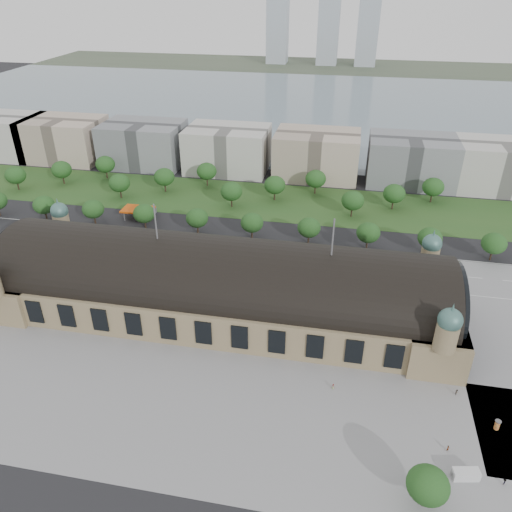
% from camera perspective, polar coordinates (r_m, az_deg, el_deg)
% --- Properties ---
extents(ground, '(900.00, 900.00, 0.00)m').
position_cam_1_polar(ground, '(169.34, -4.00, -6.26)').
color(ground, black).
rests_on(ground, ground).
extents(station, '(150.00, 48.40, 44.30)m').
position_cam_1_polar(station, '(163.48, -4.13, -3.35)').
color(station, '#867653').
rests_on(station, ground).
extents(plaza_south, '(190.00, 48.00, 0.12)m').
position_cam_1_polar(plaza_south, '(135.62, -4.56, -17.60)').
color(plaza_south, gray).
rests_on(plaza_south, ground).
extents(road_slab, '(260.00, 26.00, 0.10)m').
position_cam_1_polar(road_slab, '(204.95, -6.77, 0.58)').
color(road_slab, black).
rests_on(road_slab, ground).
extents(grass_belt, '(300.00, 45.00, 0.10)m').
position_cam_1_polar(grass_belt, '(251.25, -2.03, 6.54)').
color(grass_belt, '#295221').
rests_on(grass_belt, ground).
extents(petrol_station, '(14.00, 13.00, 5.05)m').
position_cam_1_polar(petrol_station, '(237.61, -12.77, 5.13)').
color(petrol_station, '#CC4B0C').
rests_on(petrol_station, ground).
extents(lake, '(700.00, 320.00, 0.08)m').
position_cam_1_polar(lake, '(442.55, 6.07, 16.79)').
color(lake, slate).
rests_on(lake, ground).
extents(far_shore, '(700.00, 120.00, 0.14)m').
position_cam_1_polar(far_shore, '(638.47, 7.96, 20.73)').
color(far_shore, '#44513D').
rests_on(far_shore, ground).
extents(far_tower_left, '(24.00, 24.00, 80.00)m').
position_cam_1_polar(far_tower_left, '(649.63, 2.49, 24.68)').
color(far_tower_left, '#9EA8B2').
rests_on(far_tower_left, ground).
extents(far_tower_mid, '(24.00, 24.00, 85.00)m').
position_cam_1_polar(far_tower_mid, '(643.15, 8.32, 24.60)').
color(far_tower_mid, '#9EA8B2').
rests_on(far_tower_mid, ground).
extents(far_tower_right, '(24.00, 24.00, 75.00)m').
position_cam_1_polar(far_tower_right, '(642.58, 12.65, 23.78)').
color(far_tower_right, '#9EA8B2').
rests_on(far_tower_right, ground).
extents(office_0, '(45.00, 32.00, 24.00)m').
position_cam_1_polar(office_0, '(347.40, -26.86, 12.19)').
color(office_0, beige).
rests_on(office_0, ground).
extents(office_1, '(45.00, 32.00, 24.00)m').
position_cam_1_polar(office_1, '(325.11, -21.07, 12.35)').
color(office_1, '#BCA894').
rests_on(office_1, ground).
extents(office_2, '(45.00, 32.00, 24.00)m').
position_cam_1_polar(office_2, '(302.43, -12.73, 12.37)').
color(office_2, gray).
rests_on(office_2, ground).
extents(office_3, '(45.00, 32.00, 24.00)m').
position_cam_1_polar(office_3, '(286.75, -3.27, 12.09)').
color(office_3, beige).
rests_on(office_3, ground).
extents(office_4, '(45.00, 32.00, 24.00)m').
position_cam_1_polar(office_4, '(279.27, 6.95, 11.43)').
color(office_4, '#BCA894').
rests_on(office_4, ground).
extents(office_5, '(45.00, 32.00, 24.00)m').
position_cam_1_polar(office_5, '(280.63, 17.33, 10.38)').
color(office_5, gray).
rests_on(office_5, ground).
extents(office_6, '(45.00, 32.00, 24.00)m').
position_cam_1_polar(office_6, '(289.34, 26.27, 9.21)').
color(office_6, beige).
rests_on(office_6, ground).
extents(tree_row_1, '(9.60, 9.60, 11.52)m').
position_cam_1_polar(tree_row_1, '(245.72, -23.09, 5.39)').
color(tree_row_1, '#2D2116').
rests_on(tree_row_1, ground).
extents(tree_row_2, '(9.60, 9.60, 11.52)m').
position_cam_1_polar(tree_row_2, '(233.57, -18.13, 5.11)').
color(tree_row_2, '#2D2116').
rests_on(tree_row_2, ground).
extents(tree_row_3, '(9.60, 9.60, 11.52)m').
position_cam_1_polar(tree_row_3, '(223.34, -12.67, 4.76)').
color(tree_row_3, '#2D2116').
rests_on(tree_row_3, ground).
extents(tree_row_4, '(9.60, 9.60, 11.52)m').
position_cam_1_polar(tree_row_4, '(215.32, -6.76, 4.33)').
color(tree_row_4, '#2D2116').
rests_on(tree_row_4, ground).
extents(tree_row_5, '(9.60, 9.60, 11.52)m').
position_cam_1_polar(tree_row_5, '(209.74, -0.46, 3.82)').
color(tree_row_5, '#2D2116').
rests_on(tree_row_5, ground).
extents(tree_row_6, '(9.60, 9.60, 11.52)m').
position_cam_1_polar(tree_row_6, '(206.82, 6.08, 3.25)').
color(tree_row_6, '#2D2116').
rests_on(tree_row_6, ground).
extents(tree_row_7, '(9.60, 9.60, 11.52)m').
position_cam_1_polar(tree_row_7, '(206.67, 12.71, 2.62)').
color(tree_row_7, '#2D2116').
rests_on(tree_row_7, ground).
extents(tree_row_8, '(9.60, 9.60, 11.52)m').
position_cam_1_polar(tree_row_8, '(209.28, 19.26, 1.96)').
color(tree_row_8, '#2D2116').
rests_on(tree_row_8, ground).
extents(tree_row_9, '(9.60, 9.60, 11.52)m').
position_cam_1_polar(tree_row_9, '(214.56, 25.56, 1.30)').
color(tree_row_9, '#2D2116').
rests_on(tree_row_9, ground).
extents(tree_belt_0, '(10.40, 10.40, 12.48)m').
position_cam_1_polar(tree_belt_0, '(287.16, -25.80, 8.32)').
color(tree_belt_0, '#2D2116').
rests_on(tree_belt_0, ground).
extents(tree_belt_1, '(10.40, 10.40, 12.48)m').
position_cam_1_polar(tree_belt_1, '(285.92, -21.34, 9.19)').
color(tree_belt_1, '#2D2116').
rests_on(tree_belt_1, ground).
extents(tree_belt_2, '(10.40, 10.40, 12.48)m').
position_cam_1_polar(tree_belt_2, '(286.45, -16.85, 10.00)').
color(tree_belt_2, '#2D2116').
rests_on(tree_belt_2, ground).
extents(tree_belt_3, '(10.40, 10.40, 12.48)m').
position_cam_1_polar(tree_belt_3, '(258.13, -15.36, 8.06)').
color(tree_belt_3, '#2D2116').
rests_on(tree_belt_3, ground).
extents(tree_belt_4, '(10.40, 10.40, 12.48)m').
position_cam_1_polar(tree_belt_4, '(260.94, -10.45, 8.88)').
color(tree_belt_4, '#2D2116').
rests_on(tree_belt_4, ground).
extents(tree_belt_5, '(10.40, 10.40, 12.48)m').
position_cam_1_polar(tree_belt_5, '(265.63, -5.66, 9.61)').
color(tree_belt_5, '#2D2116').
rests_on(tree_belt_5, ground).
extents(tree_belt_6, '(10.40, 10.40, 12.48)m').
position_cam_1_polar(tree_belt_6, '(239.37, -2.83, 7.38)').
color(tree_belt_6, '#2D2116').
rests_on(tree_belt_6, ground).
extents(tree_belt_7, '(10.40, 10.40, 12.48)m').
position_cam_1_polar(tree_belt_7, '(246.83, 2.16, 8.12)').
color(tree_belt_7, '#2D2116').
rests_on(tree_belt_7, ground).
extents(tree_belt_8, '(10.40, 10.40, 12.48)m').
position_cam_1_polar(tree_belt_8, '(256.05, 6.84, 8.75)').
color(tree_belt_8, '#2D2116').
rests_on(tree_belt_8, ground).
extents(tree_belt_9, '(10.40, 10.40, 12.48)m').
position_cam_1_polar(tree_belt_9, '(233.38, 11.00, 6.24)').
color(tree_belt_9, '#2D2116').
rests_on(tree_belt_9, ground).
extents(tree_belt_10, '(10.40, 10.40, 12.48)m').
position_cam_1_polar(tree_belt_10, '(245.47, 15.51, 6.89)').
color(tree_belt_10, '#2D2116').
rests_on(tree_belt_10, ground).
extents(tree_belt_11, '(10.40, 10.40, 12.48)m').
position_cam_1_polar(tree_belt_11, '(258.96, 19.60, 7.44)').
color(tree_belt_11, '#2D2116').
rests_on(tree_belt_11, ground).
extents(tree_plaza_s, '(9.00, 9.00, 10.64)m').
position_cam_1_polar(tree_plaza_s, '(119.58, 19.05, -23.52)').
color(tree_plaza_s, '#2D2116').
rests_on(tree_plaza_s, ground).
extents(traffic_car_1, '(4.42, 1.89, 1.42)m').
position_cam_1_polar(traffic_car_1, '(239.37, -24.27, 2.69)').
color(traffic_car_1, gray).
rests_on(traffic_car_1, ground).
extents(traffic_car_2, '(5.42, 3.04, 1.43)m').
position_cam_1_polar(traffic_car_2, '(215.90, -16.26, 1.34)').
color(traffic_car_2, black).
rests_on(traffic_car_2, ground).
extents(traffic_car_3, '(5.55, 2.51, 1.58)m').
position_cam_1_polar(traffic_car_3, '(212.43, -11.57, 1.51)').
color(traffic_car_3, maroon).
rests_on(traffic_car_3, ground).
extents(traffic_car_4, '(4.05, 2.04, 1.32)m').
position_cam_1_polar(traffic_car_4, '(197.21, -1.27, -0.24)').
color(traffic_car_4, '#161E3F').
rests_on(traffic_car_4, ground).
extents(traffic_car_5, '(4.17, 1.67, 1.35)m').
position_cam_1_polar(traffic_car_5, '(202.17, 11.94, -0.12)').
color(traffic_car_5, slate).
rests_on(traffic_car_5, ground).
extents(traffic_car_6, '(5.39, 2.71, 1.46)m').
position_cam_1_polar(traffic_car_6, '(197.49, 18.46, -1.88)').
color(traffic_car_6, silver).
rests_on(traffic_car_6, ground).
extents(parked_car_0, '(5.10, 4.01, 1.62)m').
position_cam_1_polar(parked_car_0, '(214.85, -22.47, 0.04)').
color(parked_car_0, black).
rests_on(parked_car_0, ground).
extents(parked_car_1, '(5.42, 4.17, 1.37)m').
position_cam_1_polar(parked_car_1, '(212.36, -21.72, -0.20)').
color(parked_car_1, maroon).
rests_on(parked_car_1, ground).
extents(parked_car_2, '(5.43, 4.51, 1.48)m').
position_cam_1_polar(parked_car_2, '(213.56, -20.65, 0.22)').
color(parked_car_2, '#1A1C4A').
rests_on(parked_car_2, ground).
extents(parked_car_3, '(4.16, 2.96, 1.32)m').
position_cam_1_polar(parked_car_3, '(198.20, -14.08, -1.06)').
color(parked_car_3, '#5B5F63').
rests_on(parked_car_3, ground).
extents(parked_car_4, '(4.92, 3.85, 1.56)m').
position_cam_1_polar(parked_car_4, '(193.79, -10.30, -1.32)').
color(parked_car_4, silver).
rests_on(parked_car_4, ground).
extents(parked_car_5, '(5.83, 4.34, 1.47)m').
position_cam_1_polar(parked_car_5, '(204.00, -15.39, -0.28)').
color(parked_car_5, '#9A9DA3').
rests_on(parked_car_5, ground).
extents(parked_car_6, '(5.06, 4.60, 1.42)m').
position_cam_1_polar(parked_car_6, '(198.71, -13.81, -0.92)').
color(parked_car_6, black).
rests_on(parked_car_6, ground).
extents(bus_west, '(13.61, 3.55, 3.77)m').
position_cam_1_polar(bus_west, '(194.23, -6.99, -0.57)').
color(bus_west, red).
rests_on(bus_west, ground).
extents(bus_mid, '(13.69, 3.91, 3.77)m').
position_cam_1_polar(bus_mid, '(191.37, -1.34, -0.84)').
color(bus_mid, beige).
rests_on(bus_mid, ground).
extents(bus_east, '(12.61, 4.15, 3.45)m').
position_cam_1_polar(bus_east, '(191.45, 1.60, -0.88)').
color(bus_east, '#BBB6AE').
rests_on(bus_east, ground).
extents(van_south, '(6.27, 3.46, 2.57)m').
position_cam_1_polar(van_south, '(131.18, 22.71, -22.05)').
color(van_south, silver).
rests_on(van_south, ground).
extents(advertising_column, '(1.50, 1.50, 2.84)m').
position_cam_1_polar(advertising_column, '(144.15, 25.85, -16.97)').
color(advertising_column, '#D85736').
rests_on(advertising_column, ground).
extents(pedestrian_0, '(0.84, 0.51, 1.66)m').
position_cam_1_polar(pedestrian_0, '(142.46, 8.80, -14.54)').
color(pedestrian_0, gray).
rests_on(pedestrian_0, ground).
extents(pedestrian_1, '(0.79, 0.77, 1.82)m').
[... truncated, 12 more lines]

